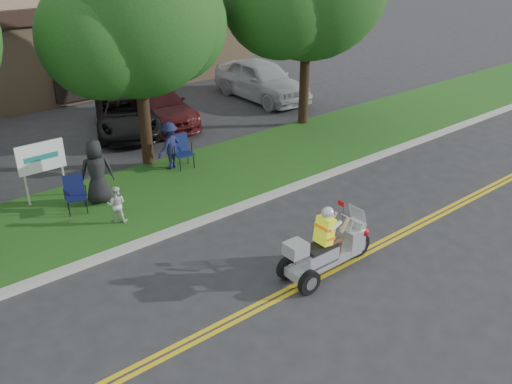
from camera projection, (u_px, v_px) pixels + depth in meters
ground at (291, 272)px, 11.82m from camera, size 120.00×120.00×0.00m
centerline_near at (309, 284)px, 11.41m from camera, size 60.00×0.10×0.01m
centerline_far at (304, 280)px, 11.52m from camera, size 60.00×0.10×0.01m
curb at (211, 217)px, 13.92m from camera, size 60.00×0.25×0.12m
grass_verge at (168, 189)px, 15.42m from camera, size 60.00×4.00×0.10m
commercial_building at (50, 41)px, 25.31m from camera, size 18.00×8.20×4.00m
tree_mid at (137, 20)px, 15.24m from camera, size 5.88×4.80×7.05m
business_sign at (41, 160)px, 14.23m from camera, size 1.25×0.06×1.75m
trike_scooter at (326, 250)px, 11.56m from camera, size 2.45×0.82×1.61m
lawn_chair_a at (75, 191)px, 13.96m from camera, size 0.62×0.64×0.96m
lawn_chair_b at (182, 149)px, 16.57m from camera, size 0.59×0.61×1.02m
spectator_chair_a at (170, 146)px, 16.38m from camera, size 1.07×0.81×1.46m
spectator_chair_b at (97, 172)px, 14.24m from camera, size 1.01×0.85×1.75m
child_right at (116, 204)px, 13.44m from camera, size 0.59×0.56×0.96m
parked_car_mid at (126, 114)px, 19.76m from camera, size 3.81×5.14×1.30m
parked_car_right at (157, 105)px, 20.62m from camera, size 2.47×4.90×1.36m
parked_car_far_right at (261, 80)px, 23.44m from camera, size 2.16×5.08×1.71m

